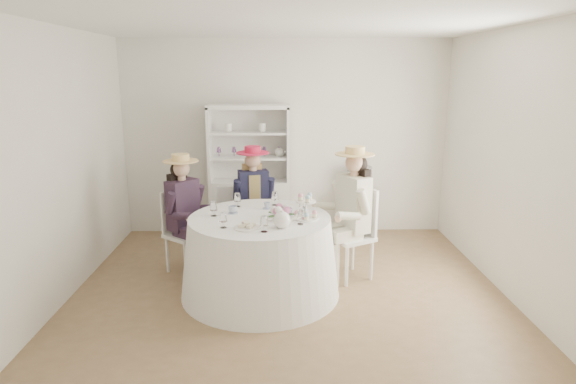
{
  "coord_description": "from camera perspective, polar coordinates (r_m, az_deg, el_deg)",
  "views": [
    {
      "loc": [
        -0.09,
        -4.71,
        2.25
      ],
      "look_at": [
        0.0,
        0.1,
        1.05
      ],
      "focal_mm": 30.0,
      "sensor_mm": 36.0,
      "label": 1
    }
  ],
  "objects": [
    {
      "name": "hutch",
      "position": [
        6.66,
        -4.51,
        0.07
      ],
      "size": [
        1.09,
        0.41,
        1.84
      ],
      "rotation": [
        0.0,
        0.0,
        0.0
      ],
      "color": "silver",
      "rests_on": "ground"
    },
    {
      "name": "ceiling",
      "position": [
        4.73,
        0.02,
        19.47
      ],
      "size": [
        4.5,
        4.5,
        0.0
      ],
      "primitive_type": "plane",
      "rotation": [
        3.14,
        0.0,
        0.0
      ],
      "color": "white",
      "rests_on": "wall_back"
    },
    {
      "name": "teacup_c",
      "position": [
        4.93,
        0.1,
        -2.38
      ],
      "size": [
        0.09,
        0.09,
        0.06
      ],
      "primitive_type": "imported",
      "rotation": [
        0.0,
        0.0,
        0.13
      ],
      "color": "white",
      "rests_on": "tea_table"
    },
    {
      "name": "sandwich_plate",
      "position": [
        4.54,
        -4.88,
        -4.12
      ],
      "size": [
        0.25,
        0.25,
        0.06
      ],
      "rotation": [
        0.0,
        0.0,
        0.18
      ],
      "color": "white",
      "rests_on": "tea_table"
    },
    {
      "name": "spare_chair",
      "position": [
        6.11,
        -6.47,
        -2.91
      ],
      "size": [
        0.38,
        0.38,
        0.9
      ],
      "rotation": [
        0.0,
        0.0,
        3.11
      ],
      "color": "silver",
      "rests_on": "ground"
    },
    {
      "name": "cupcake_stand",
      "position": [
        4.8,
        2.12,
        -2.11
      ],
      "size": [
        0.26,
        0.26,
        0.25
      ],
      "rotation": [
        0.0,
        0.0,
        0.08
      ],
      "color": "white",
      "rests_on": "tea_table"
    },
    {
      "name": "guest_right",
      "position": [
        5.27,
        7.5,
        -1.63
      ],
      "size": [
        0.63,
        0.58,
        1.49
      ],
      "rotation": [
        0.0,
        0.0,
        -1.07
      ],
      "color": "silver",
      "rests_on": "ground"
    },
    {
      "name": "teacup_a",
      "position": [
        5.01,
        -6.54,
        -2.15
      ],
      "size": [
        0.11,
        0.11,
        0.07
      ],
      "primitive_type": "imported",
      "rotation": [
        0.0,
        0.0,
        -0.3
      ],
      "color": "white",
      "rests_on": "tea_table"
    },
    {
      "name": "wall_back",
      "position": [
        6.77,
        -0.31,
        6.35
      ],
      "size": [
        4.5,
        0.0,
        4.5
      ],
      "primitive_type": "plane",
      "rotation": [
        1.57,
        0.0,
        0.0
      ],
      "color": "silver",
      "rests_on": "ground"
    },
    {
      "name": "table_teapot",
      "position": [
        4.52,
        -0.71,
        -3.33
      ],
      "size": [
        0.23,
        0.17,
        0.17
      ],
      "rotation": [
        0.0,
        0.0,
        0.3
      ],
      "color": "white",
      "rests_on": "tea_table"
    },
    {
      "name": "tea_table",
      "position": [
        5.01,
        -3.31,
        -7.53
      ],
      "size": [
        1.64,
        1.64,
        0.83
      ],
      "rotation": [
        0.0,
        0.0,
        -0.08
      ],
      "color": "white",
      "rests_on": "ground"
    },
    {
      "name": "guest_mid",
      "position": [
        5.89,
        -4.08,
        -0.41
      ],
      "size": [
        0.52,
        0.56,
        1.39
      ],
      "rotation": [
        0.0,
        0.0,
        0.23
      ],
      "color": "silver",
      "rests_on": "ground"
    },
    {
      "name": "teacup_b",
      "position": [
        5.15,
        -2.49,
        -1.67
      ],
      "size": [
        0.07,
        0.07,
        0.06
      ],
      "primitive_type": "imported",
      "rotation": [
        0.0,
        0.0,
        -0.03
      ],
      "color": "white",
      "rests_on": "tea_table"
    },
    {
      "name": "wall_right",
      "position": [
        5.34,
        25.0,
        2.98
      ],
      "size": [
        0.0,
        4.5,
        4.5
      ],
      "primitive_type": "plane",
      "rotation": [
        1.57,
        0.0,
        -1.57
      ],
      "color": "silver",
      "rests_on": "ground"
    },
    {
      "name": "guest_left",
      "position": [
        5.55,
        -12.17,
        -1.73
      ],
      "size": [
        0.59,
        0.57,
        1.38
      ],
      "rotation": [
        0.0,
        0.0,
        0.9
      ],
      "color": "silver",
      "rests_on": "ground"
    },
    {
      "name": "hatbox",
      "position": [
        6.71,
        8.47,
        1.6
      ],
      "size": [
        0.43,
        0.43,
        0.33
      ],
      "primitive_type": "cylinder",
      "rotation": [
        0.0,
        0.0,
        -0.34
      ],
      "color": "black",
      "rests_on": "side_table"
    },
    {
      "name": "side_table",
      "position": [
        6.83,
        8.33,
        -2.48
      ],
      "size": [
        0.54,
        0.54,
        0.66
      ],
      "primitive_type": "cube",
      "rotation": [
        0.0,
        0.0,
        -0.34
      ],
      "color": "silver",
      "rests_on": "ground"
    },
    {
      "name": "flower_arrangement",
      "position": [
        4.77,
        -0.9,
        -2.17
      ],
      "size": [
        0.19,
        0.19,
        0.07
      ],
      "rotation": [
        0.0,
        0.0,
        0.19
      ],
      "color": "#D369A0",
      "rests_on": "tea_table"
    },
    {
      "name": "stemware_set",
      "position": [
        4.85,
        -3.39,
        -2.13
      ],
      "size": [
        0.99,
        0.99,
        0.15
      ],
      "color": "white",
      "rests_on": "tea_table"
    },
    {
      "name": "wall_left",
      "position": [
        5.26,
        -25.34,
        2.8
      ],
      "size": [
        0.0,
        4.5,
        4.5
      ],
      "primitive_type": "plane",
      "rotation": [
        1.57,
        0.0,
        1.57
      ],
      "color": "silver",
      "rests_on": "ground"
    },
    {
      "name": "wall_front",
      "position": [
        2.85,
        0.81,
        -4.32
      ],
      "size": [
        4.5,
        0.0,
        4.5
      ],
      "primitive_type": "plane",
      "rotation": [
        -1.57,
        0.0,
        0.0
      ],
      "color": "silver",
      "rests_on": "ground"
    },
    {
      "name": "flower_bowl",
      "position": [
        4.87,
        -0.93,
        -2.65
      ],
      "size": [
        0.26,
        0.26,
        0.05
      ],
      "primitive_type": "imported",
      "rotation": [
        0.0,
        0.0,
        0.43
      ],
      "color": "white",
      "rests_on": "tea_table"
    },
    {
      "name": "ground",
      "position": [
        5.22,
        0.02,
        -11.53
      ],
      "size": [
        4.5,
        4.5,
        0.0
      ],
      "primitive_type": "plane",
      "color": "brown",
      "rests_on": "ground"
    }
  ]
}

